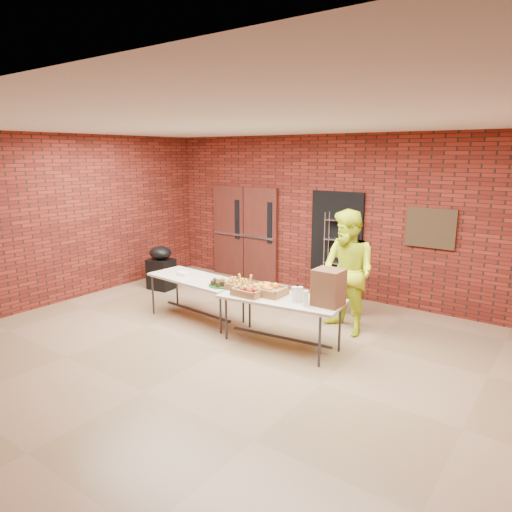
{
  "coord_description": "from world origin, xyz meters",
  "views": [
    {
      "loc": [
        4.06,
        -4.72,
        2.82
      ],
      "look_at": [
        -0.39,
        1.4,
        1.12
      ],
      "focal_mm": 32.0,
      "sensor_mm": 36.0,
      "label": 1
    }
  ],
  "objects": [
    {
      "name": "dark_doorway",
      "position": [
        0.1,
        3.46,
        1.05
      ],
      "size": [
        1.1,
        0.06,
        2.1
      ],
      "primitive_type": "cube",
      "color": "black",
      "rests_on": "room"
    },
    {
      "name": "basket_bananas",
      "position": [
        -0.15,
        0.67,
        0.81
      ],
      "size": [
        0.41,
        0.32,
        0.13
      ],
      "color": "olive",
      "rests_on": "table_right"
    },
    {
      "name": "volunteer_man",
      "position": [
        1.14,
        1.74,
        0.99
      ],
      "size": [
        1.18,
        1.07,
        1.98
      ],
      "primitive_type": "imported",
      "rotation": [
        0.0,
        0.0,
        -0.41
      ],
      "color": "#C9E119",
      "rests_on": "room"
    },
    {
      "name": "cup_stack_back",
      "position": [
        0.93,
        0.66,
        0.86
      ],
      "size": [
        0.08,
        0.08,
        0.23
      ],
      "primitive_type": "cylinder",
      "color": "white",
      "rests_on": "table_right"
    },
    {
      "name": "wire_rack",
      "position": [
        0.26,
        3.32,
        0.85
      ],
      "size": [
        0.65,
        0.3,
        1.71
      ],
      "primitive_type": null,
      "rotation": [
        0.0,
        0.0,
        0.15
      ],
      "color": "#AFAFB6",
      "rests_on": "room"
    },
    {
      "name": "room",
      "position": [
        0.0,
        0.0,
        1.6
      ],
      "size": [
        8.08,
        7.08,
        3.28
      ],
      "color": "olive",
      "rests_on": "ground"
    },
    {
      "name": "covered_grill",
      "position": [
        -3.07,
        1.67,
        0.46
      ],
      "size": [
        0.54,
        0.47,
        0.92
      ],
      "rotation": [
        0.0,
        0.0,
        0.09
      ],
      "color": "black",
      "rests_on": "room"
    },
    {
      "name": "table_left",
      "position": [
        -1.23,
        0.81,
        0.67
      ],
      "size": [
        1.84,
        0.88,
        0.73
      ],
      "rotation": [
        0.0,
        0.0,
        -0.08
      ],
      "color": "tan",
      "rests_on": "room"
    },
    {
      "name": "volunteer_woman",
      "position": [
        0.77,
        2.52,
        0.86
      ],
      "size": [
        0.69,
        0.51,
        1.73
      ],
      "primitive_type": "imported",
      "rotation": [
        0.0,
        0.0,
        3.31
      ],
      "color": "#C9E119",
      "rests_on": "room"
    },
    {
      "name": "coffee_dispenser",
      "position": [
        1.3,
        0.79,
        1.01
      ],
      "size": [
        0.39,
        0.35,
        0.51
      ],
      "primitive_type": "cube",
      "color": "brown",
      "rests_on": "table_right"
    },
    {
      "name": "cup_stack_mid",
      "position": [
        1.07,
        0.56,
        0.86
      ],
      "size": [
        0.07,
        0.07,
        0.22
      ],
      "primitive_type": "cylinder",
      "color": "white",
      "rests_on": "table_right"
    },
    {
      "name": "muffin_tray",
      "position": [
        -0.56,
        0.7,
        0.78
      ],
      "size": [
        0.45,
        0.45,
        0.11
      ],
      "color": "#134714",
      "rests_on": "table_left"
    },
    {
      "name": "table_right",
      "position": [
        0.59,
        0.69,
        0.69
      ],
      "size": [
        1.91,
        1.0,
        0.75
      ],
      "rotation": [
        0.0,
        0.0,
        0.13
      ],
      "color": "tan",
      "rests_on": "room"
    },
    {
      "name": "bronze_plaque",
      "position": [
        1.9,
        3.45,
        1.55
      ],
      "size": [
        0.85,
        0.04,
        0.7
      ],
      "primitive_type": "cube",
      "color": "#392816",
      "rests_on": "room"
    },
    {
      "name": "napkin_box",
      "position": [
        -1.5,
        0.76,
        0.77
      ],
      "size": [
        0.2,
        0.13,
        0.07
      ],
      "primitive_type": "cube",
      "color": "white",
      "rests_on": "table_left"
    },
    {
      "name": "double_doors",
      "position": [
        -2.2,
        3.44,
        1.05
      ],
      "size": [
        1.78,
        0.12,
        2.1
      ],
      "color": "#4C1B15",
      "rests_on": "room"
    },
    {
      "name": "cup_stack_front",
      "position": [
        0.85,
        0.62,
        0.86
      ],
      "size": [
        0.08,
        0.08,
        0.23
      ],
      "primitive_type": "cylinder",
      "color": "white",
      "rests_on": "table_right"
    },
    {
      "name": "basket_oranges",
      "position": [
        0.35,
        0.71,
        0.82
      ],
      "size": [
        0.5,
        0.39,
        0.16
      ],
      "color": "olive",
      "rests_on": "table_right"
    },
    {
      "name": "basket_apples",
      "position": [
        0.13,
        0.5,
        0.81
      ],
      "size": [
        0.45,
        0.35,
        0.14
      ],
      "color": "olive",
      "rests_on": "table_right"
    }
  ]
}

